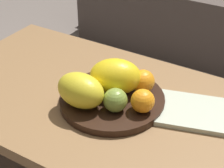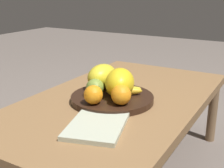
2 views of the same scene
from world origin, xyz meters
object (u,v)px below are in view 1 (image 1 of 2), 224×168
at_px(coffee_table, 99,107).
at_px(melon_large_front, 115,76).
at_px(banana_bunch, 111,81).
at_px(apple_front, 115,100).
at_px(orange_left, 143,101).
at_px(melon_smaller_beside, 81,90).
at_px(orange_front, 143,81).
at_px(magazine, 190,111).
at_px(fruit_bowl, 112,100).

distance_m(coffee_table, melon_large_front, 0.13).
relative_size(melon_large_front, banana_bunch, 1.08).
bearing_deg(apple_front, orange_left, 28.61).
xyz_separation_m(melon_smaller_beside, orange_front, (0.13, 0.17, -0.02)).
distance_m(melon_smaller_beside, banana_bunch, 0.13).
relative_size(orange_front, magazine, 0.31).
distance_m(banana_bunch, magazine, 0.27).
xyz_separation_m(apple_front, magazine, (0.19, 0.13, -0.05)).
xyz_separation_m(coffee_table, orange_left, (0.17, -0.02, 0.10)).
xyz_separation_m(apple_front, banana_bunch, (-0.07, 0.09, -0.01)).
relative_size(orange_left, banana_bunch, 0.48).
relative_size(coffee_table, apple_front, 15.87).
bearing_deg(melon_smaller_beside, orange_front, 51.66).
height_order(fruit_bowl, orange_front, orange_front).
bearing_deg(fruit_bowl, banana_bunch, 126.09).
xyz_separation_m(melon_smaller_beside, apple_front, (0.11, 0.03, -0.02)).
bearing_deg(melon_smaller_beside, fruit_bowl, 54.29).
distance_m(orange_left, apple_front, 0.08).
height_order(fruit_bowl, apple_front, apple_front).
bearing_deg(coffee_table, orange_left, -5.26).
xyz_separation_m(orange_left, magazine, (0.12, 0.09, -0.05)).
bearing_deg(fruit_bowl, apple_front, -50.68).
height_order(orange_front, banana_bunch, orange_front).
xyz_separation_m(coffee_table, melon_large_front, (0.04, 0.03, 0.12)).
relative_size(coffee_table, banana_bunch, 7.65).
relative_size(orange_left, magazine, 0.30).
bearing_deg(melon_smaller_beside, magazine, 28.84).
distance_m(melon_smaller_beside, apple_front, 0.11).
bearing_deg(orange_left, melon_smaller_beside, -158.40).
bearing_deg(banana_bunch, apple_front, -51.99).
bearing_deg(apple_front, orange_front, 79.40).
relative_size(melon_large_front, orange_left, 2.28).
bearing_deg(fruit_bowl, magazine, 18.51).
relative_size(melon_large_front, melon_smaller_beside, 1.05).
xyz_separation_m(coffee_table, banana_bunch, (0.02, 0.04, 0.09)).
distance_m(fruit_bowl, magazine, 0.25).
height_order(coffee_table, banana_bunch, banana_bunch).
height_order(melon_large_front, orange_front, melon_large_front).
bearing_deg(orange_front, melon_large_front, -147.95).
bearing_deg(melon_smaller_beside, apple_front, 16.32).
distance_m(melon_large_front, orange_left, 0.13).
height_order(fruit_bowl, banana_bunch, banana_bunch).
bearing_deg(magazine, banana_bunch, 172.52).
relative_size(fruit_bowl, magazine, 1.37).
relative_size(fruit_bowl, melon_smaller_beside, 2.14).
distance_m(fruit_bowl, orange_front, 0.12).
relative_size(fruit_bowl, melon_large_front, 2.04).
distance_m(coffee_table, apple_front, 0.15).
distance_m(coffee_table, magazine, 0.30).
bearing_deg(orange_left, melon_large_front, 159.17).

